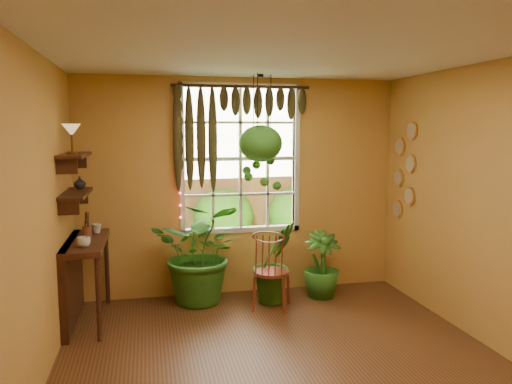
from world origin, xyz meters
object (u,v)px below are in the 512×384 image
(windsor_chair, at_px, (271,282))
(potted_plant_mid, at_px, (275,262))
(counter_ledge, at_px, (76,272))
(potted_plant_left, at_px, (202,252))
(hanging_basket, at_px, (261,146))

(windsor_chair, relative_size, potted_plant_mid, 1.11)
(counter_ledge, distance_m, windsor_chair, 2.14)
(counter_ledge, bearing_deg, potted_plant_mid, 4.46)
(windsor_chair, xyz_separation_m, potted_plant_mid, (0.10, 0.22, 0.18))
(potted_plant_mid, bearing_deg, potted_plant_left, 168.57)
(potted_plant_left, bearing_deg, counter_ledge, -165.93)
(windsor_chair, bearing_deg, potted_plant_left, 177.43)
(potted_plant_left, height_order, hanging_basket, hanging_basket)
(potted_plant_left, relative_size, hanging_basket, 0.90)
(hanging_basket, bearing_deg, windsor_chair, -79.46)
(potted_plant_mid, bearing_deg, counter_ledge, -175.54)
(potted_plant_left, xyz_separation_m, hanging_basket, (0.69, -0.08, 1.25))
(potted_plant_left, relative_size, potted_plant_mid, 1.26)
(counter_ledge, relative_size, potted_plant_left, 0.97)
(counter_ledge, distance_m, hanging_basket, 2.47)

